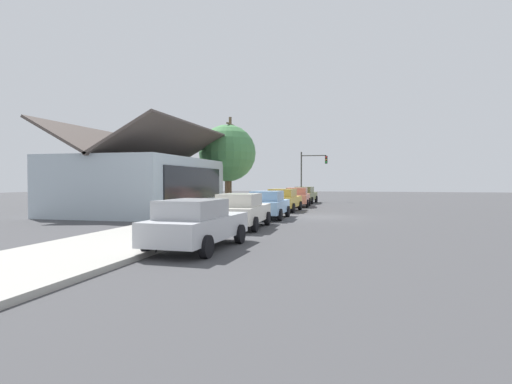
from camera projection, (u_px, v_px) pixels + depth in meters
ground_plane at (319, 217)px, 25.27m from camera, size 120.00×120.00×0.00m
sidewalk_curb at (230, 214)px, 26.60m from camera, size 60.00×4.20×0.16m
car_silver at (197, 224)px, 13.27m from camera, size 4.78×2.18×1.59m
car_ivory at (242, 210)px, 19.16m from camera, size 4.64×2.12×1.59m
car_skyblue at (268, 204)px, 24.00m from camera, size 4.36×2.03×1.59m
car_mustard at (284, 200)px, 29.83m from camera, size 4.47×2.19×1.59m
car_coral at (297, 197)px, 35.16m from camera, size 4.58×2.22×1.59m
car_olive at (305, 195)px, 40.42m from camera, size 4.82×2.08×1.59m
storefront_building at (142, 183)px, 28.44m from camera, size 12.20×8.07×5.86m
shade_tree at (227, 153)px, 35.12m from camera, size 4.75×4.75×6.85m
traffic_light_main at (311, 168)px, 44.05m from camera, size 0.37×2.79×5.20m
utility_pole_wooden at (230, 160)px, 35.28m from camera, size 1.80×0.24×7.50m
fire_hydrant_red at (266, 204)px, 30.25m from camera, size 0.22×0.22×0.71m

